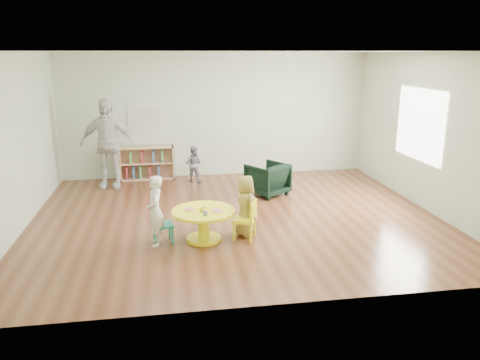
{
  "coord_description": "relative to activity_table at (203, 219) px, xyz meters",
  "views": [
    {
      "loc": [
        -1.16,
        -7.65,
        2.79
      ],
      "look_at": [
        0.03,
        -0.3,
        0.75
      ],
      "focal_mm": 35.0,
      "sensor_mm": 36.0,
      "label": 1
    }
  ],
  "objects": [
    {
      "name": "toddler",
      "position": [
        0.07,
        3.42,
        0.07
      ],
      "size": [
        0.47,
        0.42,
        0.8
      ],
      "primitive_type": "imported",
      "rotation": [
        0.0,
        0.0,
        2.78
      ],
      "color": "#171F3B",
      "rests_on": "ground"
    },
    {
      "name": "child_right",
      "position": [
        0.66,
        0.09,
        0.15
      ],
      "size": [
        0.44,
        0.55,
        0.97
      ],
      "primitive_type": "imported",
      "rotation": [
        0.0,
        0.0,
        1.88
      ],
      "color": "yellow",
      "rests_on": "ground"
    },
    {
      "name": "alphabet_poster",
      "position": [
        -0.96,
        3.94,
        1.02
      ],
      "size": [
        0.74,
        0.01,
        0.54
      ],
      "color": "silver",
      "rests_on": "ground"
    },
    {
      "name": "bookshelf",
      "position": [
        -0.97,
        3.81,
        0.03
      ],
      "size": [
        1.2,
        0.3,
        0.75
      ],
      "color": "tan",
      "rests_on": "ground"
    },
    {
      "name": "activity_table",
      "position": [
        0.0,
        0.0,
        0.0
      ],
      "size": [
        0.97,
        0.97,
        0.53
      ],
      "rotation": [
        0.0,
        0.0,
        -0.31
      ],
      "color": "#FFFB15",
      "rests_on": "ground"
    },
    {
      "name": "armchair",
      "position": [
        1.47,
        2.18,
        -0.01
      ],
      "size": [
        0.97,
        0.98,
        0.65
      ],
      "primitive_type": "imported",
      "rotation": [
        0.0,
        0.0,
        3.72
      ],
      "color": "black",
      "rests_on": "ground"
    },
    {
      "name": "kid_chair_right",
      "position": [
        0.67,
        -0.05,
        -0.01
      ],
      "size": [
        0.43,
        0.43,
        0.61
      ],
      "rotation": [
        0.0,
        0.0,
        1.15
      ],
      "color": "#FFFB15",
      "rests_on": "ground"
    },
    {
      "name": "room",
      "position": [
        0.65,
        0.96,
        1.56
      ],
      "size": [
        7.1,
        7.0,
        2.8
      ],
      "color": "#59301C",
      "rests_on": "ground"
    },
    {
      "name": "child_left",
      "position": [
        -0.71,
        -0.06,
        0.2
      ],
      "size": [
        0.27,
        0.39,
        1.06
      ],
      "primitive_type": "imported",
      "rotation": [
        0.0,
        0.0,
        -1.54
      ],
      "color": "white",
      "rests_on": "ground"
    },
    {
      "name": "kid_chair_left",
      "position": [
        -0.65,
        0.01,
        -0.04
      ],
      "size": [
        0.34,
        0.34,
        0.55
      ],
      "rotation": [
        0.0,
        0.0,
        -1.4
      ],
      "color": "#1B9479",
      "rests_on": "ground"
    },
    {
      "name": "adult_caretaker",
      "position": [
        -1.73,
        3.24,
        0.61
      ],
      "size": [
        1.15,
        0.58,
        1.89
      ],
      "primitive_type": "imported",
      "rotation": [
        0.0,
        0.0,
        -0.11
      ],
      "color": "silver",
      "rests_on": "ground"
    }
  ]
}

